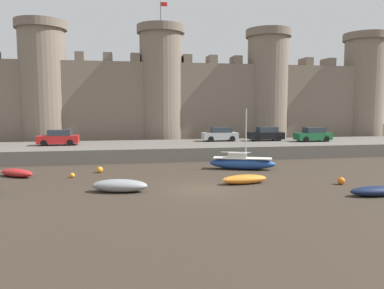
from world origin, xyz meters
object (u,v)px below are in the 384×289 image
Objects in this scene: rowboat_foreground_right at (120,185)px; mooring_buoy_mid_mud at (341,181)px; rowboat_foreground_left at (244,179)px; car_quay_west at (313,135)px; sailboat_near_channel_left at (242,162)px; rowboat_midflat_left at (377,191)px; mooring_buoy_near_shore at (100,170)px; car_quay_centre_west at (59,138)px; car_quay_east at (220,134)px; mooring_buoy_near_channel at (72,175)px; car_quay_centre_east at (266,134)px; rowboat_foreground_centre at (17,173)px.

rowboat_foreground_right is 14.96m from mooring_buoy_mid_mud.
car_quay_west is at bearing 49.06° from rowboat_foreground_left.
rowboat_midflat_left is at bearing -64.87° from sailboat_near_channel_left.
car_quay_west is at bearing 71.79° from rowboat_midflat_left.
mooring_buoy_near_shore is 0.12× the size of car_quay_centre_west.
rowboat_foreground_left is 18.01m from car_quay_east.
sailboat_near_channel_left is 11.61× the size of mooring_buoy_near_shore.
sailboat_near_channel_left reaches higher than car_quay_centre_west.
mooring_buoy_near_channel is 0.09× the size of car_quay_centre_east.
mooring_buoy_near_channel is 0.09× the size of car_quay_east.
car_quay_west is at bearing 39.43° from sailboat_near_channel_left.
rowboat_foreground_centre is 0.87× the size of rowboat_foreground_right.
car_quay_centre_east reaches higher than rowboat_midflat_left.
car_quay_west is (11.65, 9.58, 1.52)m from sailboat_near_channel_left.
car_quay_west is (6.66, 20.23, 1.79)m from rowboat_midflat_left.
mooring_buoy_near_channel is at bearing -15.56° from rowboat_foreground_centre.
rowboat_foreground_centre is at bearing 139.87° from rowboat_foreground_right.
car_quay_centre_west is at bearing 148.11° from sailboat_near_channel_left.
rowboat_midflat_left reaches higher than mooring_buoy_mid_mud.
car_quay_centre_east is (20.37, 12.79, 1.92)m from mooring_buoy_near_channel.
rowboat_foreground_right is 6.46m from mooring_buoy_near_channel.
rowboat_foreground_right is at bearing -40.13° from rowboat_foreground_centre.
car_quay_east is (-10.48, 2.30, 0.00)m from car_quay_west.
rowboat_foreground_right is at bearing -56.57° from mooring_buoy_near_channel.
rowboat_foreground_right is (7.79, -6.56, 0.09)m from rowboat_foreground_centre.
mooring_buoy_near_shore is at bearing -138.67° from car_quay_east.
rowboat_foreground_centre is 17.21m from rowboat_foreground_left.
rowboat_foreground_centre is at bearing -161.69° from car_quay_west.
mooring_buoy_mid_mud is (14.95, -0.46, -0.16)m from rowboat_foreground_right.
rowboat_foreground_right is 15.67m from rowboat_midflat_left.
rowboat_midflat_left is at bearing -14.28° from rowboat_foreground_right.
rowboat_foreground_centre is 6.17m from mooring_buoy_near_shore.
rowboat_foreground_right reaches higher than rowboat_foreground_left.
rowboat_midflat_left is 0.84× the size of car_quay_centre_east.
car_quay_centre_west is at bearing -177.34° from car_quay_centre_east.
sailboat_near_channel_left is at bearing 123.32° from mooring_buoy_mid_mud.
rowboat_foreground_centre is 10.19m from rowboat_foreground_right.
rowboat_foreground_left reaches higher than rowboat_midflat_left.
mooring_buoy_mid_mud is 0.12× the size of car_quay_centre_east.
car_quay_centre_east is (8.32, 17.20, 1.78)m from rowboat_foreground_left.
car_quay_east reaches higher than rowboat_foreground_centre.
rowboat_foreground_left reaches higher than rowboat_foreground_centre.
rowboat_foreground_right is 10.05× the size of mooring_buoy_near_channel.
mooring_buoy_near_shore is 17.43m from car_quay_east.
mooring_buoy_mid_mud is (6.46, -1.44, -0.08)m from rowboat_foreground_left.
rowboat_foreground_left is at bearing -99.21° from car_quay_east.
rowboat_foreground_centre is 0.95× the size of rowboat_foreground_left.
mooring_buoy_mid_mud is at bearing -79.36° from car_quay_east.
sailboat_near_channel_left reaches higher than car_quay_east.
car_quay_centre_west is (-28.22, 0.73, 0.00)m from car_quay_west.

